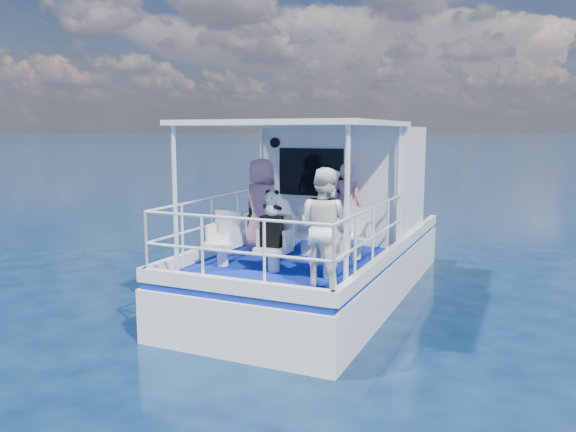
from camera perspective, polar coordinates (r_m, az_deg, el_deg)
The scene contains 20 objects.
ground at distance 9.83m, azimuth 1.36°, elevation -9.27°, with size 2000.00×2000.00×0.00m, color #071837.
hull at distance 10.72m, azimuth 3.44°, elevation -7.76°, with size 3.00×7.00×1.60m, color white.
deck at distance 10.51m, azimuth 3.48°, elevation -3.31°, with size 2.90×6.90×0.10m, color #0A1F95.
cabin at distance 11.56m, azimuth 5.81°, elevation 3.51°, with size 2.85×2.00×2.20m, color white.
canopy at distance 9.17m, azimuth 0.94°, elevation 9.38°, with size 3.00×3.20×0.08m, color white.
canopy_posts at distance 9.18m, azimuth 0.80°, elevation 2.25°, with size 2.77×2.97×2.20m.
railings at distance 8.97m, azimuth -0.03°, elevation -1.77°, with size 2.84×3.59×1.00m, color white, non-canonical shape.
seat_port_fwd at distance 10.10m, azimuth -2.90°, elevation -2.40°, with size 0.48×0.46×0.38m, color white.
seat_center_fwd at distance 9.73m, azimuth 1.83°, elevation -2.82°, with size 0.48×0.46×0.38m, color white.
seat_stbd_fwd at distance 9.44m, azimuth 6.91°, elevation -3.24°, with size 0.48×0.46×0.38m, color white.
seat_port_aft at distance 8.99m, azimuth -6.67°, elevation -3.83°, with size 0.48×0.46×0.38m, color white.
seat_center_aft at distance 8.57m, azimuth -1.47°, elevation -4.39°, with size 0.48×0.46×0.38m, color white.
seat_stbd_aft at distance 8.23m, azimuth 4.22°, elevation -4.95°, with size 0.48×0.46×0.38m, color white.
passenger_port_fwd at distance 9.81m, azimuth -2.72°, elevation 1.04°, with size 0.62×0.44×1.65m, color #CA838E.
passenger_stbd_fwd at distance 10.09m, azimuth 5.96°, elevation 0.97°, with size 0.57×0.38×1.57m, color #C07C97.
passenger_stbd_aft at distance 7.65m, azimuth 3.74°, elevation -1.16°, with size 0.80×0.62×1.64m, color white.
backpack_port at distance 10.00m, azimuth -3.03°, elevation -0.28°, with size 0.29×0.17×0.39m, color black.
backpack_center at distance 8.48m, azimuth -1.66°, elevation -1.57°, with size 0.32×0.18×0.47m, color black.
compact_camera at distance 9.99m, azimuth -3.05°, elevation 1.01°, with size 0.10×0.06×0.06m, color black.
panda at distance 8.41m, azimuth -1.61°, elevation 1.31°, with size 0.25×0.21×0.39m, color silver, non-canonical shape.
Camera 1 is at (3.60, -8.63, 3.01)m, focal length 35.00 mm.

